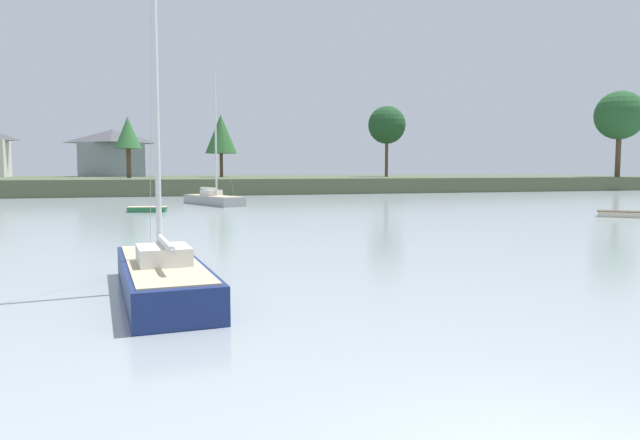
{
  "coord_description": "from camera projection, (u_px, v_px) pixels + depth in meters",
  "views": [
    {
      "loc": [
        -4.18,
        -4.65,
        3.23
      ],
      "look_at": [
        3.28,
        20.13,
        0.97
      ],
      "focal_mm": 32.68,
      "sensor_mm": 36.0,
      "label": 1
    }
  ],
  "objects": [
    {
      "name": "shore_tree_far_right",
      "position": [
        387.0,
        125.0,
        94.65
      ],
      "size": [
        6.12,
        6.12,
        11.47
      ],
      "color": "brown",
      "rests_on": "far_shore_bank"
    },
    {
      "name": "cottage_hillside",
      "position": [
        113.0,
        152.0,
        98.16
      ],
      "size": [
        11.23,
        9.88,
        7.91
      ],
      "color": "gray",
      "rests_on": "far_shore_bank"
    },
    {
      "name": "dinghy_green",
      "position": [
        147.0,
        210.0,
        44.15
      ],
      "size": [
        3.08,
        1.81,
        0.57
      ],
      "color": "#236B3D",
      "rests_on": "ground"
    },
    {
      "name": "dinghy_cream",
      "position": [
        623.0,
        215.0,
        39.46
      ],
      "size": [
        3.28,
        3.22,
        0.56
      ],
      "color": "beige",
      "rests_on": "ground"
    },
    {
      "name": "shore_tree_right",
      "position": [
        128.0,
        133.0,
        80.35
      ],
      "size": [
        3.6,
        3.6,
        8.47
      ],
      "color": "brown",
      "rests_on": "far_shore_bank"
    },
    {
      "name": "sailboat_grey",
      "position": [
        213.0,
        202.0,
        52.96
      ],
      "size": [
        4.84,
        8.6,
        12.09
      ],
      "color": "gray",
      "rests_on": "ground"
    },
    {
      "name": "shore_tree_center",
      "position": [
        620.0,
        116.0,
        92.23
      ],
      "size": [
        7.67,
        7.67,
        13.6
      ],
      "color": "brown",
      "rests_on": "far_shore_bank"
    },
    {
      "name": "far_shore_bank",
      "position": [
        172.0,
        183.0,
        92.14
      ],
      "size": [
        163.14,
        46.94,
        2.02
      ],
      "primitive_type": "cube",
      "color": "#4C563D",
      "rests_on": "ground"
    },
    {
      "name": "shore_tree_inland_c",
      "position": [
        221.0,
        134.0,
        91.03
      ],
      "size": [
        4.95,
        4.95,
        9.76
      ],
      "color": "brown",
      "rests_on": "far_shore_bank"
    },
    {
      "name": "sailboat_navy",
      "position": [
        163.0,
        286.0,
        14.93
      ],
      "size": [
        2.48,
        7.39,
        10.65
      ],
      "color": "navy",
      "rests_on": "ground"
    }
  ]
}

